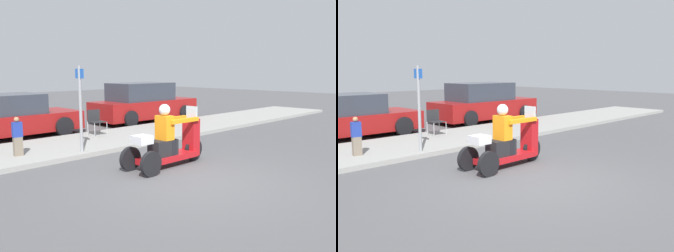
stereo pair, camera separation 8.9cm
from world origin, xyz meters
The scene contains 8 objects.
ground_plane centered at (0.00, 0.00, 0.00)m, with size 60.00×60.00×0.00m, color #4C4C4F.
sidewalk_strip centered at (0.00, 4.60, 0.06)m, with size 28.00×2.80×0.12m.
motorcycle_trike centered at (0.41, 1.16, 0.52)m, with size 2.28×0.77×1.46m.
spectator_by_tree centered at (-1.79, 4.17, 0.58)m, with size 0.24×0.16×0.96m.
folding_chair_curbside centered at (1.22, 5.25, 0.62)m, with size 0.50×0.50×0.82m.
parked_car_lot_right centered at (5.13, 7.32, 0.77)m, with size 4.79×2.00×1.66m.
parked_car_lot_far centered at (-0.79, 7.44, 0.68)m, with size 4.65×2.09×1.43m.
street_sign centered at (-0.44, 3.45, 1.32)m, with size 0.08×0.36×2.20m.
Camera 1 is at (-5.59, -4.77, 2.23)m, focal length 40.00 mm.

